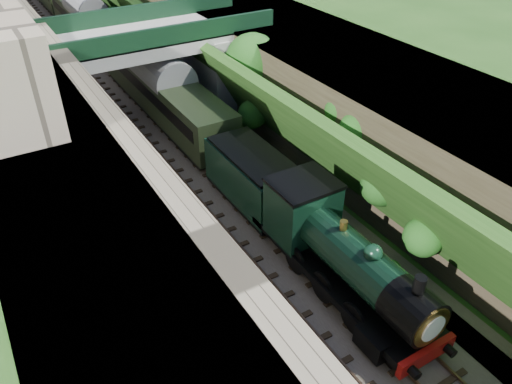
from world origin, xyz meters
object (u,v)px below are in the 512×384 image
road_bridge (155,63)px  locomotive (342,257)px  tender (253,180)px  tree (253,63)px

road_bridge → locomotive: size_ratio=1.56×
road_bridge → tender: 12.94m
road_bridge → locomotive: bearing=-89.3°
locomotive → road_bridge: bearing=90.7°
road_bridge → tree: road_bridge is taller
road_bridge → tender: size_ratio=2.67×
tree → tender: tree is taller
tender → road_bridge: bearing=91.2°
tree → locomotive: (-4.71, -15.37, -2.75)m
road_bridge → tender: (0.26, -12.70, -2.46)m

